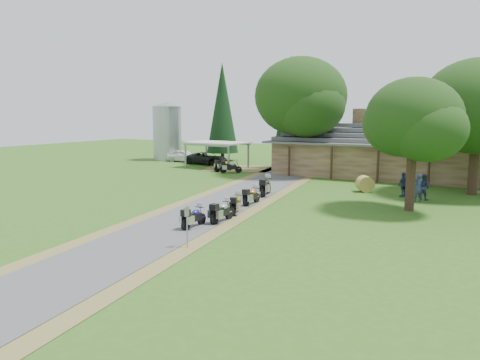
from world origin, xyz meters
The scene contains 24 objects.
ground centered at (0.00, 0.00, 0.00)m, with size 120.00×120.00×0.00m, color #2D5919.
driveway centered at (-0.50, 4.00, 0.00)m, with size 46.00×46.00×0.00m, color #4D4D50.
lodge centered at (6.00, 24.00, 2.45)m, with size 21.40×9.40×4.90m, color brown, non-canonical shape.
silo centered at (-21.38, 26.70, 3.56)m, with size 3.50×3.50×7.12m, color gray.
carport centered at (-11.54, 22.40, 1.37)m, with size 6.32×4.21×2.74m, color silver, non-canonical shape.
car_white_sedan centered at (-18.06, 25.53, 0.91)m, with size 5.48×2.31×1.83m, color silver.
car_dark_suv centered at (-14.17, 24.47, 1.03)m, with size 5.40×2.30×2.07m, color black.
motorcycle_row_a centered at (1.27, -0.78, 0.60)m, with size 1.74×0.57×1.19m, color navy, non-canonical shape.
motorcycle_row_b centered at (1.91, 0.94, 0.63)m, with size 1.84×0.60×1.26m, color #929498, non-canonical shape.
motorcycle_row_c centered at (1.56, 3.15, 0.62)m, with size 1.80×0.59×1.23m, color #C09800, non-canonical shape.
motorcycle_row_d centered at (1.11, 5.95, 0.62)m, with size 1.81×0.59×1.24m, color orange, non-canonical shape.
motorcycle_row_e centered at (0.47, 9.40, 0.72)m, with size 2.09×0.68×1.43m, color black, non-canonical shape.
motorcycle_carport_a centered at (-9.22, 19.86, 0.66)m, with size 1.93×0.63×1.32m, color yellow, non-canonical shape.
motorcycle_carport_b centered at (-7.92, 19.10, 0.65)m, with size 1.90×0.62×1.30m, color gray, non-canonical shape.
person_a centered at (10.24, 12.04, 1.11)m, with size 0.63×0.45×2.21m, color navy.
person_b centered at (10.47, 13.04, 1.01)m, with size 0.58×0.41×2.02m, color navy.
person_c centered at (9.09, 13.52, 1.01)m, with size 0.58×0.41×2.03m, color navy.
hay_bale centered at (6.23, 14.37, 0.59)m, with size 1.18×1.18×1.08m, color olive.
sign_post centered at (3.06, -3.91, 0.91)m, with size 0.33×0.05×1.82m, color gray, non-canonical shape.
oak_lodge_left centered at (-1.63, 21.15, 5.91)m, with size 8.51×8.51×11.83m, color #183710, non-canonical shape.
oak_lodge_right centered at (13.25, 16.82, 5.05)m, with size 7.87×7.87×10.09m, color #183710, non-canonical shape.
oak_driveway centered at (10.22, 8.91, 4.45)m, with size 5.54×5.54×8.90m, color #183710, non-canonical shape.
cedar_near centered at (-4.62, 26.01, 5.87)m, with size 3.89×3.89×11.75m, color black.
cedar_far centered at (-14.75, 28.99, 5.91)m, with size 3.82×3.82×11.82m, color black.
Camera 1 is at (14.50, -20.08, 5.80)m, focal length 35.00 mm.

